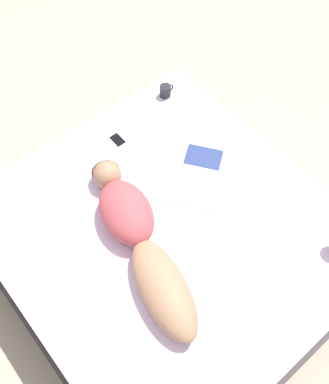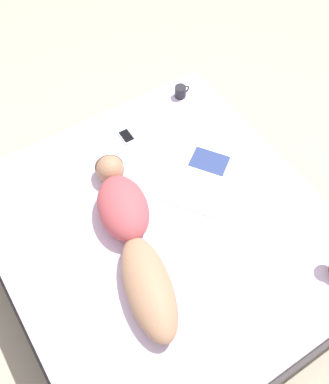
# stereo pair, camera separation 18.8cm
# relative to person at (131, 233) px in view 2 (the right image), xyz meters

# --- Properties ---
(ground_plane) EXTENTS (12.00, 12.00, 0.00)m
(ground_plane) POSITION_rel_person_xyz_m (0.21, -0.02, -0.62)
(ground_plane) COLOR #B7A88E
(bed) EXTENTS (1.93, 2.07, 0.53)m
(bed) POSITION_rel_person_xyz_m (0.21, -0.02, -0.36)
(bed) COLOR #383333
(bed) RESTS_ON ground_plane
(person) EXTENTS (0.52, 1.24, 0.21)m
(person) POSITION_rel_person_xyz_m (0.00, 0.00, 0.00)
(person) COLOR #A37556
(person) RESTS_ON bed
(open_magazine) EXTENTS (0.62, 0.58, 0.01)m
(open_magazine) POSITION_rel_person_xyz_m (0.61, 0.15, -0.09)
(open_magazine) COLOR white
(open_magazine) RESTS_ON bed
(coffee_mug) EXTENTS (0.12, 0.08, 0.09)m
(coffee_mug) POSITION_rel_person_xyz_m (0.89, 0.83, -0.05)
(coffee_mug) COLOR #232328
(coffee_mug) RESTS_ON bed
(cell_phone) EXTENTS (0.08, 0.13, 0.01)m
(cell_phone) POSITION_rel_person_xyz_m (0.37, 0.71, -0.09)
(cell_phone) COLOR silver
(cell_phone) RESTS_ON bed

